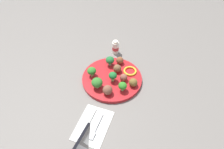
# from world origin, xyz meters

# --- Properties ---
(ground_plane) EXTENTS (4.00, 4.00, 0.00)m
(ground_plane) POSITION_xyz_m (0.00, 0.00, 0.00)
(ground_plane) COLOR slate
(plate) EXTENTS (0.28, 0.28, 0.02)m
(plate) POSITION_xyz_m (0.00, 0.00, 0.01)
(plate) COLOR red
(plate) RESTS_ON ground_plane
(broccoli_floret_center) EXTENTS (0.04, 0.04, 0.04)m
(broccoli_floret_center) POSITION_xyz_m (0.06, 0.07, 0.04)
(broccoli_floret_center) COLOR #8FC376
(broccoli_floret_center) RESTS_ON plate
(broccoli_floret_front_right) EXTENTS (0.04, 0.04, 0.05)m
(broccoli_floret_front_right) POSITION_xyz_m (0.02, 0.01, 0.05)
(broccoli_floret_front_right) COLOR #8ECF79
(broccoli_floret_front_right) RESTS_ON plate
(broccoli_floret_mid_right) EXTENTS (0.04, 0.04, 0.05)m
(broccoli_floret_mid_right) POSITION_xyz_m (0.02, -0.09, 0.05)
(broccoli_floret_mid_right) COLOR #94BF71
(broccoli_floret_mid_right) RESTS_ON plate
(broccoli_floret_mid_left) EXTENTS (0.04, 0.04, 0.05)m
(broccoli_floret_mid_left) POSITION_xyz_m (-0.08, -0.03, 0.05)
(broccoli_floret_mid_left) COLOR #93C183
(broccoli_floret_mid_left) RESTS_ON plate
(broccoli_floret_front_left) EXTENTS (0.05, 0.05, 0.05)m
(broccoli_floret_front_left) POSITION_xyz_m (0.08, -0.05, 0.05)
(broccoli_floret_front_left) COLOR #93C976
(broccoli_floret_front_left) RESTS_ON plate
(meatball_front_left) EXTENTS (0.04, 0.04, 0.04)m
(meatball_front_left) POSITION_xyz_m (-0.05, 0.01, 0.04)
(meatball_front_left) COLOR brown
(meatball_front_left) RESTS_ON plate
(meatball_mid_right) EXTENTS (0.03, 0.03, 0.03)m
(meatball_mid_right) POSITION_xyz_m (-0.00, 0.06, 0.03)
(meatball_mid_right) COLOR brown
(meatball_mid_right) RESTS_ON plate
(meatball_back_right) EXTENTS (0.04, 0.04, 0.04)m
(meatball_back_right) POSITION_xyz_m (0.10, 0.01, 0.04)
(meatball_back_right) COLOR brown
(meatball_back_right) RESTS_ON plate
(meatball_front_right) EXTENTS (0.04, 0.04, 0.04)m
(meatball_front_right) POSITION_xyz_m (-0.11, 0.01, 0.03)
(meatball_front_right) COLOR brown
(meatball_front_right) RESTS_ON plate
(meatball_mid_left) EXTENTS (0.04, 0.04, 0.04)m
(meatball_mid_left) POSITION_xyz_m (0.02, 0.10, 0.04)
(meatball_mid_left) COLOR brown
(meatball_mid_left) RESTS_ON plate
(pepper_ring_center) EXTENTS (0.09, 0.09, 0.01)m
(pepper_ring_center) POSITION_xyz_m (-0.06, 0.07, 0.02)
(pepper_ring_center) COLOR yellow
(pepper_ring_center) RESTS_ON plate
(napkin) EXTENTS (0.18, 0.13, 0.01)m
(napkin) POSITION_xyz_m (0.25, -0.00, 0.00)
(napkin) COLOR white
(napkin) RESTS_ON ground_plane
(fork) EXTENTS (0.12, 0.02, 0.01)m
(fork) POSITION_xyz_m (0.26, 0.01, 0.01)
(fork) COLOR silver
(fork) RESTS_ON napkin
(knife) EXTENTS (0.15, 0.03, 0.01)m
(knife) POSITION_xyz_m (0.26, -0.02, 0.01)
(knife) COLOR white
(knife) RESTS_ON napkin
(yogurt_bottle) EXTENTS (0.04, 0.04, 0.08)m
(yogurt_bottle) POSITION_xyz_m (-0.20, -0.04, 0.03)
(yogurt_bottle) COLOR white
(yogurt_bottle) RESTS_ON ground_plane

